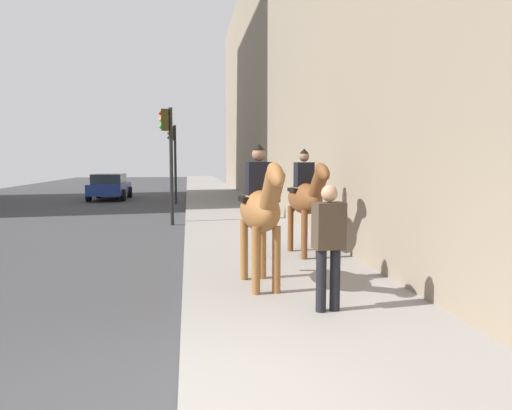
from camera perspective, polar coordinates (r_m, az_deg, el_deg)
sidewalk_slab at (r=4.51m, az=15.32°, el=-22.15°), size 120.00×3.52×0.12m
mounted_horse_near at (r=7.32m, az=0.57°, el=-0.40°), size 2.15×0.67×2.29m
mounted_horse_far at (r=9.90m, az=6.15°, el=1.03°), size 2.15×0.71×2.28m
pedestrian_greeting at (r=6.25m, az=8.92°, el=-4.19°), size 0.30×0.43×1.70m
car_near_lane at (r=27.03m, az=-17.52°, el=2.25°), size 4.31×2.02×1.44m
traffic_light_near_curb at (r=15.61m, az=-10.72°, el=7.02°), size 0.20×0.44×3.88m
traffic_light_far_curb at (r=23.47m, az=-10.12°, el=6.51°), size 0.20×0.44×3.91m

